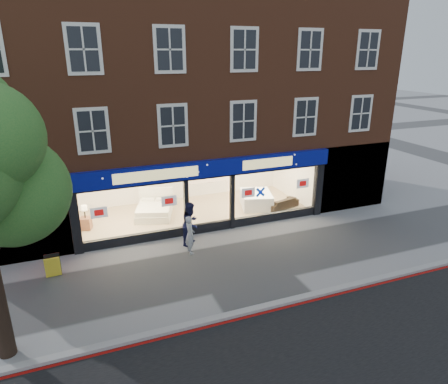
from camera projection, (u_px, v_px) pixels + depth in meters
ground at (237, 263)px, 15.03m from camera, size 120.00×120.00×0.00m
kerb_line at (276, 310)px, 12.30m from camera, size 60.00×0.10×0.01m
kerb_stone at (273, 305)px, 12.46m from camera, size 60.00×0.25×0.12m
showroom_floor at (195, 212)px, 19.62m from camera, size 11.00×4.50×0.10m
building at (181, 71)px, 18.90m from camera, size 19.00×8.26×10.30m
display_bed at (154, 209)px, 19.04m from camera, size 2.18×2.41×1.12m
bedside_table at (86, 223)px, 17.59m from camera, size 0.57×0.57×0.55m
mattress_stack at (256, 199)px, 20.17m from camera, size 1.91×2.18×0.73m
sofa at (282, 203)px, 20.00m from camera, size 1.89×1.13×0.52m
a_board at (53, 266)px, 14.03m from camera, size 0.54×0.36×0.81m
pedestrian_grey at (190, 235)px, 15.58m from camera, size 0.37×0.57×1.55m
pedestrian_blue at (191, 223)px, 16.26m from camera, size 1.10×1.12×1.82m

